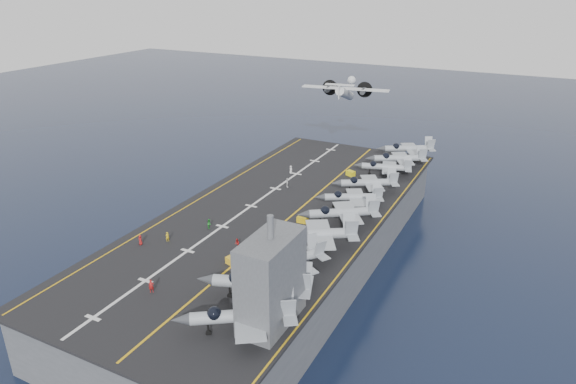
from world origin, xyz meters
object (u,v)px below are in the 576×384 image
at_px(island_superstructure, 271,271).
at_px(fighter_jet_0, 242,314).
at_px(transport_plane, 345,94).
at_px(tow_cart_a, 232,261).

bearing_deg(island_superstructure, fighter_jet_0, -120.30).
xyz_separation_m(island_superstructure, transport_plane, (-23.76, 86.07, 3.84)).
bearing_deg(tow_cart_a, island_superstructure, -38.55).
xyz_separation_m(island_superstructure, tow_cart_a, (-12.30, 9.80, -6.93)).
xyz_separation_m(tow_cart_a, transport_plane, (-11.46, 76.26, 10.78)).
relative_size(tow_cart_a, transport_plane, 0.08).
distance_m(island_superstructure, fighter_jet_0, 6.39).
relative_size(island_superstructure, transport_plane, 0.56).
height_order(fighter_jet_0, transport_plane, transport_plane).
bearing_deg(transport_plane, island_superstructure, -74.57).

